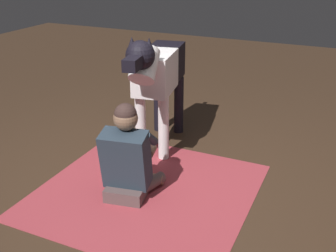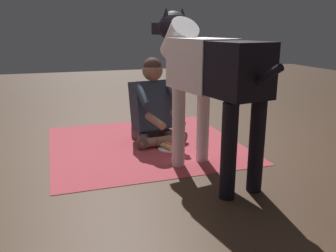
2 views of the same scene
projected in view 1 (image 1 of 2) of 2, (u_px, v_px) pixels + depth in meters
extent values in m
plane|color=#3B281B|center=(150.00, 184.00, 3.93)|extent=(13.49, 13.49, 0.00)
cube|color=#9D353D|center=(147.00, 191.00, 3.82)|extent=(1.86, 1.89, 0.01)
cube|color=brown|center=(126.00, 193.00, 3.68)|extent=(0.30, 0.38, 0.12)
cylinder|color=brown|center=(116.00, 181.00, 3.86)|extent=(0.39, 0.32, 0.11)
cylinder|color=brown|center=(128.00, 175.00, 3.98)|extent=(0.18, 0.37, 0.09)
cylinder|color=brown|center=(148.00, 185.00, 3.79)|extent=(0.41, 0.21, 0.11)
cylinder|color=brown|center=(145.00, 177.00, 3.94)|extent=(0.13, 0.37, 0.09)
cube|color=#26333F|center=(126.00, 159.00, 3.59)|extent=(0.36, 0.45, 0.54)
cylinder|color=#26333F|center=(112.00, 134.00, 3.70)|extent=(0.30, 0.13, 0.24)
cylinder|color=brown|center=(126.00, 148.00, 3.96)|extent=(0.27, 0.08, 0.12)
cylinder|color=#26333F|center=(150.00, 138.00, 3.62)|extent=(0.30, 0.13, 0.24)
cylinder|color=brown|center=(151.00, 151.00, 3.90)|extent=(0.28, 0.15, 0.12)
sphere|color=brown|center=(126.00, 118.00, 3.48)|extent=(0.21, 0.21, 0.21)
sphere|color=#362521|center=(125.00, 114.00, 3.46)|extent=(0.19, 0.19, 0.19)
cylinder|color=silver|center=(164.00, 128.00, 4.28)|extent=(0.11, 0.11, 0.69)
cylinder|color=silver|center=(141.00, 126.00, 4.34)|extent=(0.11, 0.11, 0.69)
cylinder|color=black|center=(179.00, 105.00, 4.90)|extent=(0.11, 0.11, 0.69)
cylinder|color=black|center=(158.00, 103.00, 4.96)|extent=(0.11, 0.11, 0.69)
cube|color=silver|center=(155.00, 72.00, 4.22)|extent=(0.60, 0.45, 0.40)
cube|color=black|center=(166.00, 62.00, 4.60)|extent=(0.53, 0.42, 0.38)
cylinder|color=silver|center=(144.00, 65.00, 3.83)|extent=(0.43, 0.31, 0.40)
sphere|color=black|center=(140.00, 55.00, 3.69)|extent=(0.27, 0.27, 0.27)
cube|color=black|center=(132.00, 64.00, 3.50)|extent=(0.22, 0.15, 0.11)
cone|color=black|center=(149.00, 44.00, 3.65)|extent=(0.11, 0.11, 0.12)
cone|color=black|center=(132.00, 43.00, 3.68)|extent=(0.11, 0.11, 0.12)
cylinder|color=black|center=(171.00, 60.00, 4.84)|extent=(0.36, 0.11, 0.23)
cylinder|color=white|center=(141.00, 175.00, 4.08)|extent=(0.21, 0.21, 0.01)
cylinder|color=tan|center=(138.00, 172.00, 4.07)|extent=(0.16, 0.10, 0.05)
cylinder|color=tan|center=(143.00, 172.00, 4.07)|extent=(0.16, 0.10, 0.05)
cylinder|color=#AF4237|center=(141.00, 171.00, 4.07)|extent=(0.17, 0.09, 0.04)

